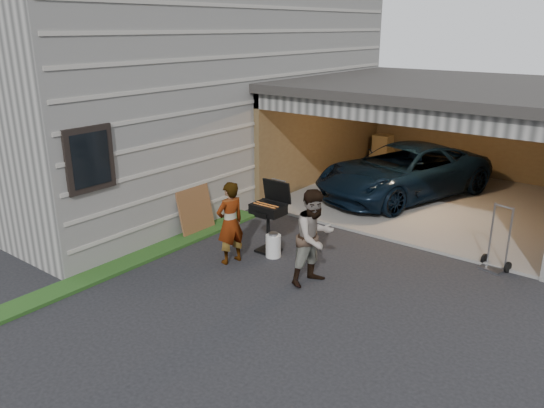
{
  "coord_description": "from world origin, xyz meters",
  "views": [
    {
      "loc": [
        5.2,
        -5.71,
        4.11
      ],
      "look_at": [
        -0.19,
        1.22,
        1.15
      ],
      "focal_mm": 35.0,
      "sensor_mm": 36.0,
      "label": 1
    }
  ],
  "objects_px": {
    "woman": "(230,223)",
    "man": "(314,237)",
    "hand_truck": "(495,257)",
    "minivan": "(403,173)",
    "propane_tank": "(273,246)",
    "plywood_panel": "(196,210)",
    "bbq_grill": "(269,211)"
  },
  "relations": [
    {
      "from": "woman",
      "to": "man",
      "type": "bearing_deg",
      "value": 111.19
    },
    {
      "from": "hand_truck",
      "to": "minivan",
      "type": "bearing_deg",
      "value": 151.59
    },
    {
      "from": "man",
      "to": "hand_truck",
      "type": "height_order",
      "value": "man"
    },
    {
      "from": "hand_truck",
      "to": "propane_tank",
      "type": "bearing_deg",
      "value": -136.08
    },
    {
      "from": "minivan",
      "to": "man",
      "type": "distance_m",
      "value": 5.26
    },
    {
      "from": "plywood_panel",
      "to": "hand_truck",
      "type": "bearing_deg",
      "value": 20.17
    },
    {
      "from": "bbq_grill",
      "to": "propane_tank",
      "type": "distance_m",
      "value": 0.65
    },
    {
      "from": "minivan",
      "to": "bbq_grill",
      "type": "height_order",
      "value": "bbq_grill"
    },
    {
      "from": "propane_tank",
      "to": "plywood_panel",
      "type": "relative_size",
      "value": 0.44
    },
    {
      "from": "bbq_grill",
      "to": "propane_tank",
      "type": "bearing_deg",
      "value": -36.22
    },
    {
      "from": "man",
      "to": "hand_truck",
      "type": "xyz_separation_m",
      "value": [
        2.25,
        2.41,
        -0.59
      ]
    },
    {
      "from": "propane_tank",
      "to": "plywood_panel",
      "type": "bearing_deg",
      "value": -179.53
    },
    {
      "from": "propane_tank",
      "to": "hand_truck",
      "type": "height_order",
      "value": "hand_truck"
    },
    {
      "from": "woman",
      "to": "bbq_grill",
      "type": "bearing_deg",
      "value": 176.41
    },
    {
      "from": "woman",
      "to": "man",
      "type": "height_order",
      "value": "man"
    },
    {
      "from": "bbq_grill",
      "to": "plywood_panel",
      "type": "height_order",
      "value": "bbq_grill"
    },
    {
      "from": "man",
      "to": "minivan",
      "type": "bearing_deg",
      "value": 23.05
    },
    {
      "from": "minivan",
      "to": "bbq_grill",
      "type": "distance_m",
      "value": 4.65
    },
    {
      "from": "man",
      "to": "propane_tank",
      "type": "bearing_deg",
      "value": 84.52
    },
    {
      "from": "woman",
      "to": "plywood_panel",
      "type": "distance_m",
      "value": 1.71
    },
    {
      "from": "woman",
      "to": "propane_tank",
      "type": "xyz_separation_m",
      "value": [
        0.46,
        0.66,
        -0.55
      ]
    },
    {
      "from": "bbq_grill",
      "to": "plywood_panel",
      "type": "relative_size",
      "value": 1.38
    },
    {
      "from": "bbq_grill",
      "to": "woman",
      "type": "bearing_deg",
      "value": -106.32
    },
    {
      "from": "minivan",
      "to": "woman",
      "type": "distance_m",
      "value": 5.5
    },
    {
      "from": "plywood_panel",
      "to": "hand_truck",
      "type": "xyz_separation_m",
      "value": [
        5.45,
        2.0,
        -0.25
      ]
    },
    {
      "from": "bbq_grill",
      "to": "propane_tank",
      "type": "height_order",
      "value": "bbq_grill"
    },
    {
      "from": "minivan",
      "to": "woman",
      "type": "bearing_deg",
      "value": -80.51
    },
    {
      "from": "minivan",
      "to": "hand_truck",
      "type": "xyz_separation_m",
      "value": [
        3.07,
        -2.79,
        -0.41
      ]
    },
    {
      "from": "plywood_panel",
      "to": "bbq_grill",
      "type": "bearing_deg",
      "value": 5.69
    },
    {
      "from": "woman",
      "to": "propane_tank",
      "type": "bearing_deg",
      "value": 157.76
    },
    {
      "from": "man",
      "to": "hand_truck",
      "type": "distance_m",
      "value": 3.35
    },
    {
      "from": "minivan",
      "to": "plywood_panel",
      "type": "xyz_separation_m",
      "value": [
        -2.39,
        -4.79,
        -0.16
      ]
    }
  ]
}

